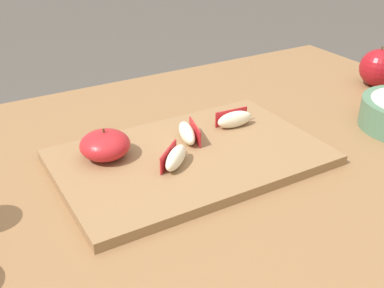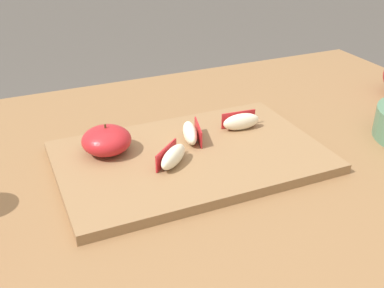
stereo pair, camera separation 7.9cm
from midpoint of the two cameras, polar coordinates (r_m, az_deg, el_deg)
name	(u,v)px [view 1 (the left image)]	position (r m, az deg, el deg)	size (l,w,h in m)	color
dining_table	(205,205)	(0.88, -0.95, -7.53)	(1.29, 0.87, 0.75)	brown
cutting_board	(192,159)	(0.80, -2.81, -1.87)	(0.45, 0.29, 0.02)	olive
apple_half_skin_up	(105,145)	(0.80, -13.41, -0.18)	(0.09, 0.09, 0.05)	#B21E23
apple_wedge_right	(234,119)	(0.89, 2.68, 3.00)	(0.07, 0.03, 0.03)	#F4EACC
apple_wedge_near_knife	(187,133)	(0.84, -3.27, 1.29)	(0.04, 0.08, 0.03)	#F4EACC
apple_wedge_back	(175,158)	(0.76, -5.05, -1.76)	(0.07, 0.07, 0.03)	#F4EACC
whole_apple_red_delicious	(378,68)	(1.20, 20.14, 8.73)	(0.09, 0.09, 0.10)	maroon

